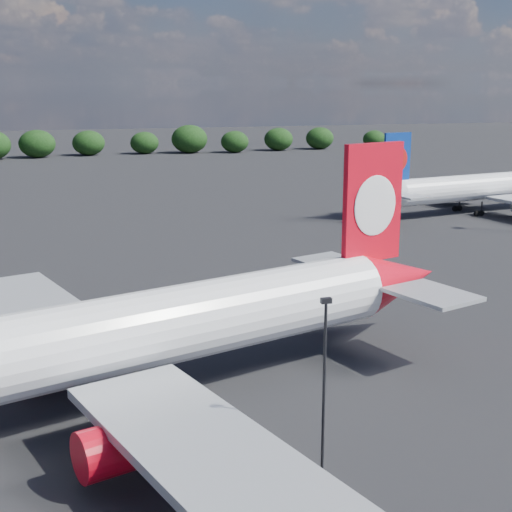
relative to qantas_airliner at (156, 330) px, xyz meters
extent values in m
plane|color=black|center=(-7.02, 54.89, -5.08)|extent=(500.00, 500.00, 0.00)
cylinder|color=white|center=(-1.70, -0.54, 0.17)|extent=(39.60, 17.08, 5.25)
cone|color=red|center=(21.30, 6.77, 0.17)|extent=(9.59, 7.54, 5.25)
cube|color=red|center=(18.30, 5.82, 6.88)|extent=(5.66, 2.25, 9.45)
ellipsoid|color=white|center=(18.40, 5.52, 6.69)|extent=(4.26, 1.54, 4.83)
ellipsoid|color=white|center=(18.20, 6.12, 6.69)|extent=(4.26, 1.54, 4.83)
cube|color=#A2A6AA|center=(21.05, 0.64, 0.59)|extent=(6.41, 7.43, 0.31)
cube|color=#A2A6AA|center=(17.55, 11.64, 0.59)|extent=(6.41, 7.43, 0.31)
cube|color=#A2A6AA|center=(0.43, -14.18, -1.51)|extent=(12.86, 22.07, 0.58)
cube|color=#A2A6AA|center=(-7.84, 11.82, -1.51)|extent=(12.86, 22.07, 0.58)
cylinder|color=red|center=(-3.16, -9.82, -2.88)|extent=(5.86, 4.29, 2.83)
cube|color=#A2A6AA|center=(-3.16, -9.82, -2.14)|extent=(2.30, 1.00, 1.26)
cylinder|color=red|center=(-8.25, 6.19, -2.88)|extent=(5.86, 4.29, 2.83)
cube|color=#A2A6AA|center=(-8.25, 6.19, -2.14)|extent=(2.30, 1.00, 1.26)
cylinder|color=black|center=(1.25, -2.91, -3.51)|extent=(0.37, 0.37, 2.62)
cylinder|color=black|center=(1.25, -2.91, -4.50)|extent=(1.24, 0.80, 1.15)
cylinder|color=black|center=(2.35, -2.56, -4.50)|extent=(1.24, 0.80, 1.15)
cylinder|color=black|center=(-0.66, 3.09, -3.51)|extent=(0.37, 0.37, 2.62)
cylinder|color=black|center=(-0.66, 3.09, -4.50)|extent=(1.24, 0.80, 1.15)
cylinder|color=black|center=(0.44, 3.44, -4.50)|extent=(1.24, 0.80, 1.15)
cylinder|color=white|center=(62.77, 58.08, -0.73)|extent=(33.31, 10.10, 4.35)
cone|color=white|center=(43.08, 54.56, -0.73)|extent=(7.62, 5.51, 4.35)
cube|color=navy|center=(45.65, 55.02, 4.83)|extent=(4.79, 1.27, 7.83)
ellipsoid|color=red|center=(45.69, 54.76, 4.68)|extent=(3.63, 0.81, 4.00)
ellipsoid|color=red|center=(45.60, 55.27, 4.68)|extent=(3.63, 0.81, 4.00)
cube|color=#A2A6AA|center=(45.63, 50.15, -0.38)|extent=(4.77, 5.83, 0.26)
cube|color=#A2A6AA|center=(43.95, 59.57, -0.38)|extent=(4.77, 5.83, 0.26)
cube|color=#A2A6AA|center=(62.50, 69.51, -2.12)|extent=(8.63, 18.12, 0.48)
cylinder|color=#A2A6AA|center=(64.97, 65.54, -3.26)|extent=(4.69, 3.08, 2.35)
cube|color=#A2A6AA|center=(64.97, 65.54, -2.65)|extent=(1.93, 0.59, 1.04)
cylinder|color=black|center=(61.52, 55.20, -3.78)|extent=(0.28, 0.28, 2.17)
cylinder|color=black|center=(61.52, 55.20, -4.60)|extent=(1.01, 0.55, 0.96)
cylinder|color=black|center=(60.58, 55.03, -4.60)|extent=(1.01, 0.55, 0.96)
cylinder|color=black|center=(60.60, 60.34, -3.78)|extent=(0.28, 0.28, 2.17)
cylinder|color=black|center=(60.60, 60.34, -4.60)|extent=(1.01, 0.55, 0.96)
cylinder|color=black|center=(59.66, 60.17, -4.60)|extent=(1.01, 0.55, 0.96)
cylinder|color=black|center=(6.84, -13.23, 0.10)|extent=(0.16, 0.16, 10.37)
cube|color=black|center=(6.84, -13.23, 5.44)|extent=(0.55, 0.30, 0.28)
cube|color=gold|center=(4.98, 176.89, -1.08)|extent=(5.00, 0.30, 3.00)
cylinder|color=gray|center=(4.98, 176.89, -3.83)|extent=(0.30, 0.30, 2.50)
ellipsoid|color=black|center=(-9.27, 173.72, -1.04)|extent=(10.51, 8.89, 8.08)
ellipsoid|color=black|center=(5.55, 176.49, -1.35)|extent=(9.70, 8.21, 7.46)
ellipsoid|color=black|center=(22.39, 176.90, -1.71)|extent=(8.78, 7.43, 6.75)
ellipsoid|color=black|center=(36.20, 175.50, -0.74)|extent=(11.30, 9.56, 8.69)
ellipsoid|color=black|center=(50.13, 173.03, -1.69)|extent=(8.82, 7.46, 6.78)
ellipsoid|color=black|center=(65.52, 176.01, -1.45)|extent=(9.45, 7.99, 7.27)
ellipsoid|color=black|center=(80.21, 177.19, -1.50)|extent=(9.31, 7.88, 7.16)
ellipsoid|color=black|center=(99.04, 175.48, -2.11)|extent=(7.73, 6.54, 5.94)
camera|label=1|loc=(-6.11, -45.24, 16.09)|focal=50.00mm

